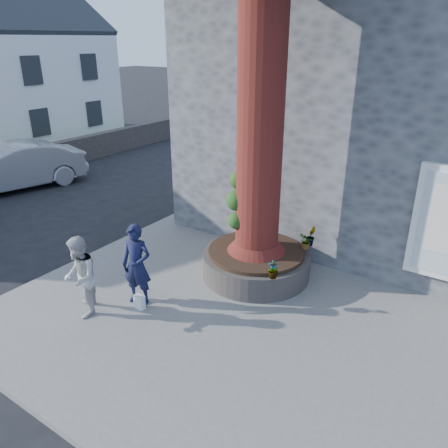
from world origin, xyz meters
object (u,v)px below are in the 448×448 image
Objects in this scene: planter at (256,262)px; car_silver at (13,167)px; man at (137,265)px; woman at (80,277)px.

planter is 10.13m from car_silver.
car_silver reaches higher than planter.
man is 1.03m from woman.
planter is at bearing 42.33° from man.
planter is 2.61m from man.
planter is at bearing 101.26° from woman.
man is (-1.34, -2.18, 0.51)m from planter.
man reaches higher than woman.
planter is 1.43× the size of man.
planter is 0.49× the size of car_silver.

